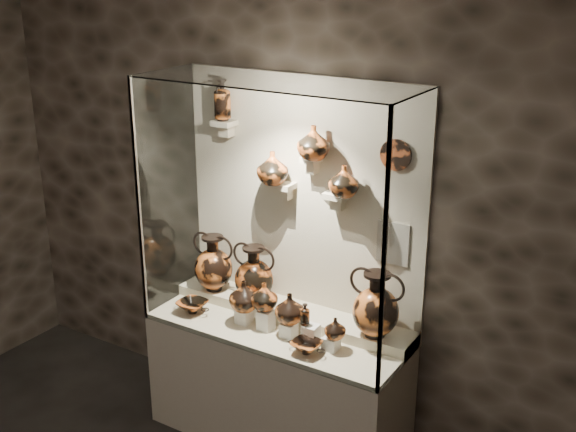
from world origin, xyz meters
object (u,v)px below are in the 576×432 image
at_px(amphora_left, 214,263).
at_px(ovoid_vase_b, 314,142).
at_px(jug_a, 244,296).
at_px(kylix_right, 307,346).
at_px(ovoid_vase_c, 344,181).
at_px(kylix_left, 193,306).
at_px(jug_c, 290,308).
at_px(ovoid_vase_a, 273,168).
at_px(amphora_mid, 254,274).
at_px(jug_e, 335,328).
at_px(jug_b, 265,296).
at_px(lekythos_tall, 223,98).
at_px(amphora_right, 376,304).
at_px(lekythos_small, 305,313).

distance_m(amphora_left, ovoid_vase_b, 1.19).
distance_m(jug_a, kylix_right, 0.55).
xyz_separation_m(amphora_left, jug_a, (0.39, -0.20, -0.07)).
height_order(ovoid_vase_b, ovoid_vase_c, ovoid_vase_b).
bearing_deg(amphora_left, kylix_left, -103.17).
distance_m(amphora_left, kylix_right, 0.99).
height_order(jug_c, ovoid_vase_a, ovoid_vase_a).
xyz_separation_m(amphora_mid, jug_e, (0.71, -0.19, -0.12)).
relative_size(jug_b, ovoid_vase_a, 0.86).
bearing_deg(jug_a, jug_c, -13.63).
xyz_separation_m(lekythos_tall, ovoid_vase_a, (0.40, -0.04, -0.39)).
bearing_deg(amphora_mid, kylix_left, -150.32).
distance_m(jug_b, ovoid_vase_b, 1.02).
xyz_separation_m(amphora_mid, ovoid_vase_a, (0.12, 0.05, 0.73)).
bearing_deg(amphora_mid, amphora_left, 172.46).
height_order(jug_e, lekythos_tall, lekythos_tall).
height_order(amphora_right, ovoid_vase_a, ovoid_vase_a).
bearing_deg(kylix_left, ovoid_vase_b, 33.68).
bearing_deg(amphora_left, kylix_right, -32.87).
bearing_deg(amphora_right, ovoid_vase_b, -171.45).
height_order(amphora_mid, jug_c, amphora_mid).
distance_m(jug_e, ovoid_vase_c, 0.88).
height_order(kylix_right, ovoid_vase_a, ovoid_vase_a).
bearing_deg(ovoid_vase_a, amphora_mid, -151.65).
bearing_deg(jug_c, jug_e, -0.71).
distance_m(amphora_mid, lekythos_tall, 1.16).
distance_m(amphora_mid, kylix_right, 0.69).
distance_m(jug_a, lekythos_tall, 1.27).
height_order(jug_a, jug_c, jug_a).
xyz_separation_m(jug_e, lekythos_tall, (-1.00, 0.28, 1.24)).
distance_m(amphora_mid, lekythos_small, 0.55).
distance_m(amphora_mid, jug_a, 0.22).
bearing_deg(ovoid_vase_b, jug_c, -75.32).
bearing_deg(jug_e, jug_b, -176.00).
height_order(ovoid_vase_a, ovoid_vase_b, ovoid_vase_b).
distance_m(jug_a, jug_e, 0.65).
bearing_deg(amphora_right, amphora_left, -163.86).
distance_m(ovoid_vase_a, ovoid_vase_b, 0.35).
bearing_deg(ovoid_vase_c, jug_c, -123.59).
bearing_deg(ovoid_vase_a, jug_a, -99.24).
distance_m(jug_b, jug_c, 0.19).
height_order(amphora_mid, ovoid_vase_b, ovoid_vase_b).
bearing_deg(lekythos_small, kylix_right, -71.51).
xyz_separation_m(jug_c, ovoid_vase_b, (0.03, 0.23, 1.00)).
xyz_separation_m(amphora_mid, kylix_right, (0.58, -0.30, -0.22)).
bearing_deg(jug_a, kylix_right, -30.22).
xyz_separation_m(jug_b, ovoid_vase_b, (0.21, 0.23, 0.97)).
xyz_separation_m(amphora_left, kylix_right, (0.91, -0.30, -0.22)).
distance_m(amphora_left, lekythos_small, 0.87).
bearing_deg(jug_a, ovoid_vase_b, 17.37).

